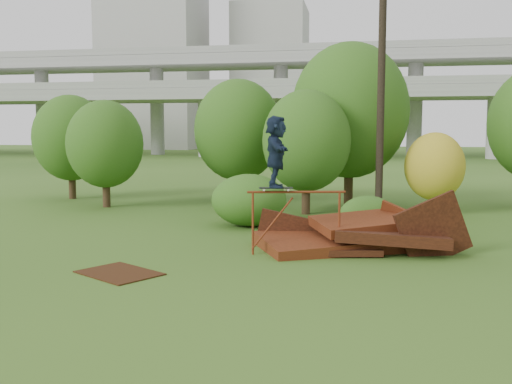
% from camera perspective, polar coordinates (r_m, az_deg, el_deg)
% --- Properties ---
extents(ground, '(240.00, 240.00, 0.00)m').
position_cam_1_polar(ground, '(13.54, 1.83, -7.69)').
color(ground, '#2D5116').
rests_on(ground, ground).
extents(scrap_pile, '(5.95, 3.88, 2.13)m').
position_cam_1_polar(scrap_pile, '(15.91, 9.80, -4.42)').
color(scrap_pile, '#421D0B').
rests_on(scrap_pile, ground).
extents(grind_rail, '(2.53, 0.60, 1.68)m').
position_cam_1_polar(grind_rail, '(14.95, 4.04, -1.67)').
color(grind_rail, maroon).
rests_on(grind_rail, ground).
extents(skateboard, '(0.90, 0.41, 0.09)m').
position_cam_1_polar(skateboard, '(14.84, 2.00, 0.40)').
color(skateboard, black).
rests_on(skateboard, grind_rail).
extents(skater, '(0.83, 1.79, 1.86)m').
position_cam_1_polar(skater, '(14.78, 2.01, 4.06)').
color(skater, '#152136').
rests_on(skater, skateboard).
extents(flat_plate, '(2.21, 2.04, 0.03)m').
position_cam_1_polar(flat_plate, '(13.46, -13.52, -7.88)').
color(flat_plate, '#341B0B').
rests_on(flat_plate, ground).
extents(tree_0, '(3.24, 3.24, 4.58)m').
position_cam_1_polar(tree_0, '(25.15, -14.86, 4.65)').
color(tree_0, black).
rests_on(tree_0, ground).
extents(tree_1, '(4.05, 4.05, 5.63)m').
position_cam_1_polar(tree_1, '(26.29, -1.78, 6.19)').
color(tree_1, black).
rests_on(tree_1, ground).
extents(tree_2, '(3.45, 3.45, 4.86)m').
position_cam_1_polar(tree_2, '(22.29, 5.06, 5.11)').
color(tree_2, black).
rests_on(tree_2, ground).
extents(tree_3, '(5.10, 5.10, 7.07)m').
position_cam_1_polar(tree_3, '(25.25, 9.35, 8.03)').
color(tree_3, black).
rests_on(tree_3, ground).
extents(tree_4, '(2.32, 2.32, 3.21)m').
position_cam_1_polar(tree_4, '(23.41, 17.42, 2.44)').
color(tree_4, black).
rests_on(tree_4, ground).
extents(tree_6, '(3.58, 3.58, 5.00)m').
position_cam_1_polar(tree_6, '(28.85, -18.04, 5.16)').
color(tree_6, black).
rests_on(tree_6, ground).
extents(shrub_left, '(2.59, 2.39, 1.79)m').
position_cam_1_polar(shrub_left, '(19.47, -0.70, -0.81)').
color(shrub_left, '#295617').
rests_on(shrub_left, ground).
extents(shrub_right, '(1.78, 1.63, 1.26)m').
position_cam_1_polar(shrub_right, '(17.89, 11.13, -2.39)').
color(shrub_right, '#295617').
rests_on(shrub_right, ground).
extents(utility_pole, '(1.40, 0.28, 9.46)m').
position_cam_1_polar(utility_pole, '(22.17, 12.40, 9.99)').
color(utility_pole, black).
rests_on(utility_pole, ground).
extents(freeway_overpass, '(160.00, 15.00, 13.70)m').
position_cam_1_polar(freeway_overpass, '(76.29, 9.02, 11.27)').
color(freeway_overpass, gray).
rests_on(freeway_overpass, ground).
extents(building_left, '(18.00, 16.00, 35.00)m').
position_cam_1_polar(building_left, '(116.05, -10.13, 12.97)').
color(building_left, '#9E9E99').
rests_on(building_left, ground).
extents(building_right, '(14.00, 14.00, 28.00)m').
position_cam_1_polar(building_right, '(116.91, 1.50, 11.28)').
color(building_right, '#9E9E99').
rests_on(building_right, ground).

